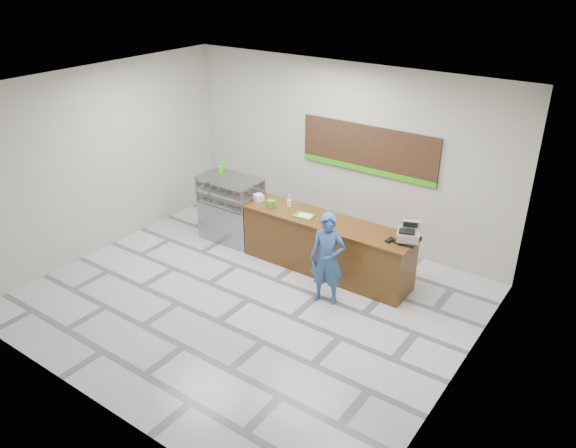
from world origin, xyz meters
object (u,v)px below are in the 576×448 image
Objects in this scene: cash_register at (408,235)px; customer at (328,259)px; display_case at (231,208)px; serving_tray at (304,216)px; sales_counter at (326,246)px.

customer is (-0.98, -0.88, -0.36)m from cash_register.
customer is (2.74, -0.80, 0.12)m from display_case.
cash_register is 1.93m from serving_tray.
serving_tray is at bearing -2.73° from display_case.
sales_counter is 2.23m from display_case.
customer is (0.94, -0.71, -0.24)m from serving_tray.
sales_counter is at bearing 108.06° from customer.
sales_counter is at bearing 5.40° from serving_tray.
display_case is at bearing 160.21° from cash_register.
serving_tray is at bearing 127.77° from customer.
serving_tray is (-1.92, -0.17, -0.12)m from cash_register.
display_case is at bearing 148.81° from customer.
display_case is at bearing 170.94° from serving_tray.
display_case is 3.75m from cash_register.
serving_tray is at bearing -168.27° from sales_counter.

